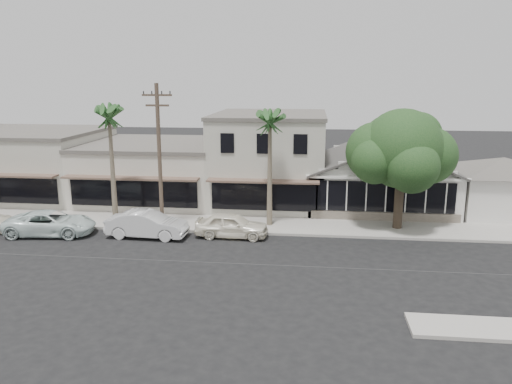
# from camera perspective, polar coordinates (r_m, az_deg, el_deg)

# --- Properties ---
(ground) EXTENTS (140.00, 140.00, 0.00)m
(ground) POSITION_cam_1_polar(r_m,az_deg,el_deg) (25.54, 5.71, -8.48)
(ground) COLOR black
(ground) RESTS_ON ground
(sidewalk_north) EXTENTS (90.00, 3.50, 0.15)m
(sidewalk_north) POSITION_cam_1_polar(r_m,az_deg,el_deg) (32.93, -8.17, -3.47)
(sidewalk_north) COLOR #9E9991
(sidewalk_north) RESTS_ON ground
(corner_shop) EXTENTS (10.40, 8.60, 5.10)m
(corner_shop) POSITION_cam_1_polar(r_m,az_deg,el_deg) (37.18, 13.85, 2.20)
(corner_shop) COLOR white
(corner_shop) RESTS_ON ground
(side_cottage) EXTENTS (6.00, 6.00, 3.00)m
(side_cottage) POSITION_cam_1_polar(r_m,az_deg,el_deg) (38.41, 26.15, -0.13)
(side_cottage) COLOR white
(side_cottage) RESTS_ON ground
(row_building_near) EXTENTS (8.00, 10.00, 6.50)m
(row_building_near) POSITION_cam_1_polar(r_m,az_deg,el_deg) (37.91, 1.61, 3.74)
(row_building_near) COLOR #BAB7A8
(row_building_near) RESTS_ON ground
(row_building_midnear) EXTENTS (10.00, 10.00, 4.20)m
(row_building_midnear) POSITION_cam_1_polar(r_m,az_deg,el_deg) (39.88, -11.41, 2.27)
(row_building_midnear) COLOR beige
(row_building_midnear) RESTS_ON ground
(row_building_midfar) EXTENTS (11.00, 10.00, 5.00)m
(row_building_midfar) POSITION_cam_1_polar(r_m,az_deg,el_deg) (44.17, -24.53, 2.90)
(row_building_midfar) COLOR #BAB7A8
(row_building_midfar) RESTS_ON ground
(utility_pole) EXTENTS (1.80, 0.24, 9.00)m
(utility_pole) POSITION_cam_1_polar(r_m,az_deg,el_deg) (30.74, -10.98, 4.26)
(utility_pole) COLOR brown
(utility_pole) RESTS_ON ground
(car_0) EXTENTS (4.38, 1.85, 1.48)m
(car_0) POSITION_cam_1_polar(r_m,az_deg,el_deg) (29.76, -2.80, -3.79)
(car_0) COLOR white
(car_0) RESTS_ON ground
(car_1) EXTENTS (4.88, 1.90, 1.58)m
(car_1) POSITION_cam_1_polar(r_m,az_deg,el_deg) (30.38, -12.35, -3.63)
(car_1) COLOR silver
(car_1) RESTS_ON ground
(car_2) EXTENTS (5.48, 2.94, 1.46)m
(car_2) POSITION_cam_1_polar(r_m,az_deg,el_deg) (32.61, -22.45, -3.30)
(car_2) COLOR silver
(car_2) RESTS_ON ground
(shade_tree) EXTENTS (6.79, 6.14, 7.54)m
(shade_tree) POSITION_cam_1_polar(r_m,az_deg,el_deg) (31.66, 16.18, 4.55)
(shade_tree) COLOR #403426
(shade_tree) RESTS_ON ground
(palm_east) EXTENTS (3.30, 3.30, 7.84)m
(palm_east) POSITION_cam_1_polar(r_m,az_deg,el_deg) (30.68, 1.62, 8.07)
(palm_east) COLOR #726651
(palm_east) RESTS_ON ground
(palm_mid) EXTENTS (2.91, 2.91, 8.11)m
(palm_mid) POSITION_cam_1_polar(r_m,az_deg,el_deg) (32.12, -16.44, 8.24)
(palm_mid) COLOR #726651
(palm_mid) RESTS_ON ground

